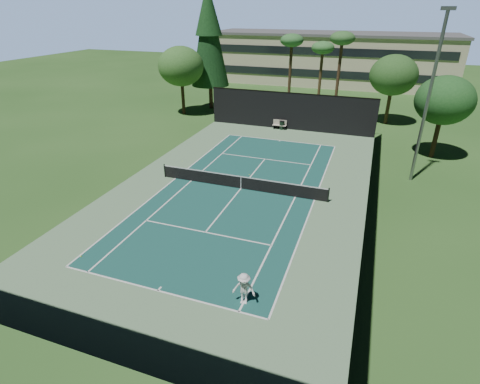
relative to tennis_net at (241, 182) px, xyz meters
The scene contains 22 objects.
ground 0.56m from the tennis_net, ahead, with size 160.00×160.00×0.00m, color #2B5720.
apron_slab 0.55m from the tennis_net, ahead, with size 18.00×32.00×0.01m, color #648D62.
court_surface 0.55m from the tennis_net, ahead, with size 10.97×23.77×0.01m, color #184F47.
court_lines 0.54m from the tennis_net, ahead, with size 11.07×23.87×0.01m.
tennis_net is the anchor object (origin of this frame).
fence 1.45m from the tennis_net, 90.00° to the left, with size 18.04×32.05×4.03m.
player 11.99m from the tennis_net, 69.86° to the right, with size 1.05×0.61×1.63m, color white.
tennis_ball_a 12.17m from the tennis_net, 116.13° to the right, with size 0.08×0.08×0.08m, color #D9F437.
tennis_ball_b 2.70m from the tennis_net, 94.56° to the left, with size 0.07×0.07×0.07m, color #BFD22F.
tennis_ball_c 3.66m from the tennis_net, 21.29° to the left, with size 0.07×0.07×0.07m, color #CCE834.
tennis_ball_d 7.55m from the tennis_net, 152.72° to the left, with size 0.06×0.06×0.06m, color #BFE033.
park_bench 15.80m from the tennis_net, 93.75° to the left, with size 1.50×0.45×1.02m.
trash_bin 15.74m from the tennis_net, 92.87° to the left, with size 0.56×0.56×0.95m.
pine_tree 26.63m from the tennis_net, 118.61° to the left, with size 4.80×4.80×15.00m.
palm_a 25.26m from the tennis_net, 94.76° to the left, with size 2.80×2.80×9.32m.
palm_b 26.92m from the tennis_net, 86.70° to the left, with size 2.80×2.80×8.42m.
palm_c 24.69m from the tennis_net, 80.13° to the left, with size 2.80×2.80×9.77m.
decid_tree_a 24.65m from the tennis_net, 65.56° to the left, with size 5.12×5.12×7.62m.
decid_tree_b 18.99m from the tennis_net, 40.60° to the left, with size 4.80×4.80×7.14m.
decid_tree_c 23.39m from the tennis_net, 127.87° to the left, with size 5.44×5.44×8.09m.
campus_building 46.12m from the tennis_net, 90.00° to the left, with size 40.50×12.50×8.30m.
light_pole 14.66m from the tennis_net, 26.57° to the left, with size 0.90×0.25×12.22m.
Camera 1 is at (8.37, -23.65, 12.20)m, focal length 28.00 mm.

